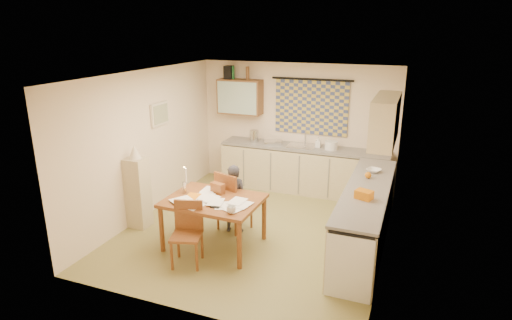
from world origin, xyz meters
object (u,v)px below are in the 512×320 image
at_px(person, 234,199).
at_px(chair_far, 234,211).
at_px(stove, 352,257).
at_px(counter_back, 303,169).
at_px(dining_table, 214,222).
at_px(shelf_stand, 138,193).
at_px(counter_right, 365,217).

bearing_deg(person, chair_far, -73.90).
bearing_deg(stove, counter_back, 115.57).
xyz_separation_m(stove, dining_table, (-2.10, 0.38, -0.06)).
xyz_separation_m(chair_far, person, (0.04, -0.07, 0.26)).
relative_size(stove, shelf_stand, 0.75).
xyz_separation_m(dining_table, person, (0.09, 0.52, 0.19)).
bearing_deg(shelf_stand, stove, -8.38).
relative_size(chair_far, person, 0.88).
relative_size(person, shelf_stand, 0.96).
bearing_deg(dining_table, person, 81.61).
xyz_separation_m(counter_back, counter_right, (1.45, -1.81, -0.00)).
bearing_deg(dining_table, stove, -8.91).
height_order(dining_table, shelf_stand, shelf_stand).
xyz_separation_m(stove, person, (-2.01, 0.90, 0.13)).
height_order(stove, shelf_stand, shelf_stand).
distance_m(counter_right, shelf_stand, 3.61).
bearing_deg(shelf_stand, counter_right, 11.21).
distance_m(counter_right, person, 2.04).
height_order(stove, dining_table, stove).
height_order(stove, chair_far, chair_far).
distance_m(counter_right, chair_far, 2.07).
xyz_separation_m(counter_back, person, (-0.56, -2.13, 0.11)).
bearing_deg(person, stove, 145.21).
relative_size(stove, dining_table, 0.63).
xyz_separation_m(counter_right, shelf_stand, (-3.54, -0.70, 0.13)).
relative_size(chair_far, shelf_stand, 0.85).
height_order(person, shelf_stand, shelf_stand).
relative_size(counter_right, stove, 3.37).
bearing_deg(stove, chair_far, 154.45).
relative_size(counter_right, shelf_stand, 2.52).
bearing_deg(dining_table, counter_right, 23.23).
height_order(counter_back, dining_table, counter_back).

